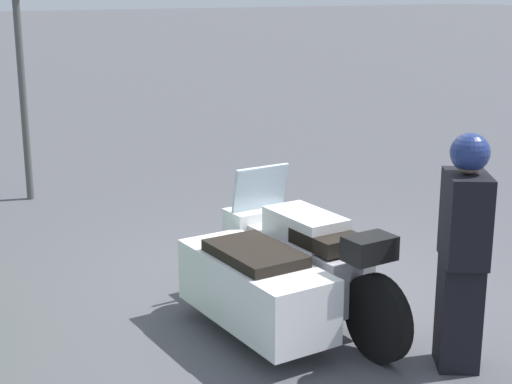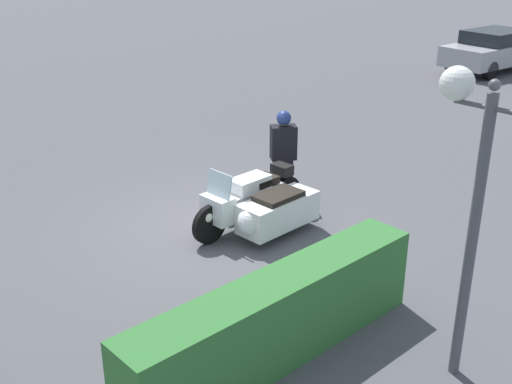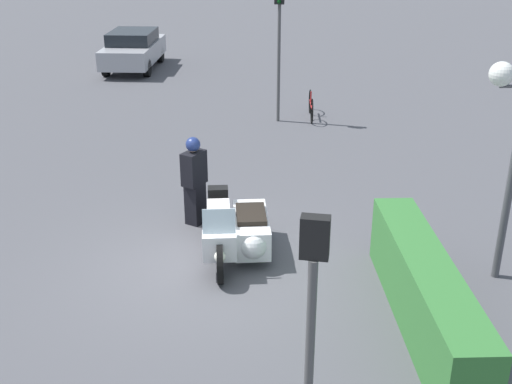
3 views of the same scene
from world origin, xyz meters
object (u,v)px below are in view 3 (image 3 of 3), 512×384
Objects in this scene: police_motorcycle at (237,231)px; hedge_bush_curbside at (424,294)px; parked_car_background at (133,49)px; bicycle_parked at (311,106)px; traffic_light_far at (279,37)px; traffic_light_near at (312,316)px; officer_rider at (194,179)px.

hedge_bush_curbside is at bearing 48.22° from police_motorcycle.
parked_car_background is 8.98m from bicycle_parked.
traffic_light_far is at bearing -139.17° from parked_car_background.
traffic_light_far is (-7.82, 1.21, 1.91)m from police_motorcycle.
traffic_light_near is 13.18m from bicycle_parked.
traffic_light_near is (4.82, 0.69, 1.54)m from police_motorcycle.
police_motorcycle is 15.30m from parked_car_background.
parked_car_background is at bearing -134.40° from bicycle_parked.
officer_rider is at bearing -135.70° from hedge_bush_curbside.
police_motorcycle is at bearing -11.60° from bicycle_parked.
officer_rider is at bearing 25.68° from traffic_light_near.
officer_rider is 6.38m from traffic_light_near.
officer_rider is at bearing -7.56° from traffic_light_far.
bicycle_parked is at bearing 118.83° from traffic_light_far.
police_motorcycle is 5.10m from traffic_light_near.
bicycle_parked is at bearing -132.80° from parked_car_background.
officer_rider is at bearing -162.22° from parked_car_background.
police_motorcycle is at bearing 20.36° from traffic_light_near.
traffic_light_near is at bearing -36.21° from hedge_bush_curbside.
traffic_light_near is at bearing -3.20° from bicycle_parked.
officer_rider is 0.41× the size of hedge_bush_curbside.
traffic_light_far reaches higher than bicycle_parked.
hedge_bush_curbside is 1.40× the size of traffic_light_near.
traffic_light_far is 8.77m from parked_car_background.
hedge_bush_curbside is 3.58m from traffic_light_near.
traffic_light_far is at bearing -171.96° from hedge_bush_curbside.
parked_car_background reaches higher than police_motorcycle.
officer_rider is 6.98m from traffic_light_far.
parked_car_background reaches higher than bicycle_parked.
traffic_light_far is at bearing -73.25° from officer_rider.
parked_car_background reaches higher than hedge_bush_curbside.
officer_rider is 13.86m from parked_car_background.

